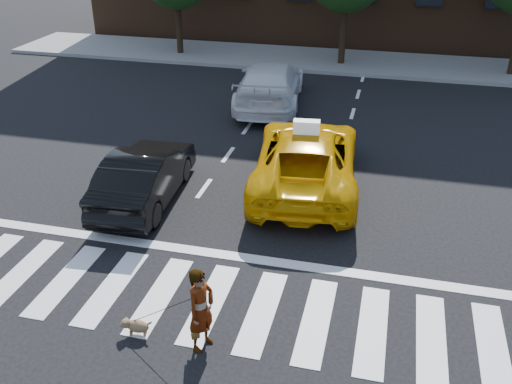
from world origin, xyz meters
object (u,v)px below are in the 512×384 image
taxi (306,158)px  white_suv (270,84)px  dog (135,326)px  woman (201,310)px  black_sedan (145,175)px

taxi → white_suv: bearing=-75.1°
white_suv → dog: size_ratio=9.49×
white_suv → woman: bearing=91.0°
taxi → dog: size_ratio=9.80×
black_sedan → dog: (1.80, -4.60, -0.49)m
black_sedan → dog: 4.96m
black_sedan → dog: bearing=107.1°
taxi → woman: 6.39m
black_sedan → white_suv: 7.85m
black_sedan → dog: size_ratio=7.32×
black_sedan → woman: bearing=119.1°
taxi → woman: size_ratio=3.59×
white_suv → dog: (0.41, -12.32, -0.59)m
woman → black_sedan: bearing=54.5°
taxi → black_sedan: (-3.70, -1.77, -0.09)m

